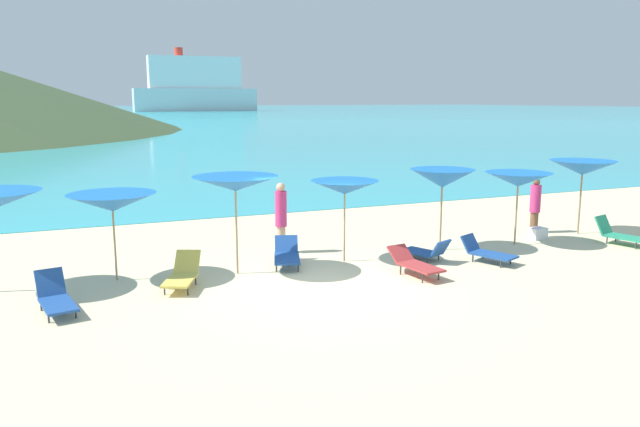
# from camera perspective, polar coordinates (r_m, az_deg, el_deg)

# --- Properties ---
(ground_plane) EXTENTS (50.00, 100.00, 0.30)m
(ground_plane) POSITION_cam_1_polar(r_m,az_deg,el_deg) (23.11, -9.39, -0.25)
(ground_plane) COLOR beige
(ocean_water) EXTENTS (650.00, 440.00, 0.02)m
(ocean_water) POSITION_cam_1_polar(r_m,az_deg,el_deg) (241.09, -21.75, 8.82)
(ocean_water) COLOR #2DADBC
(ocean_water) RESTS_ON ground_plane
(umbrella_2) EXTENTS (2.00, 2.00, 2.04)m
(umbrella_2) POSITION_cam_1_polar(r_m,az_deg,el_deg) (14.66, -18.79, 0.98)
(umbrella_2) COLOR #9E7F59
(umbrella_2) RESTS_ON ground_plane
(umbrella_3) EXTENTS (2.06, 2.06, 2.36)m
(umbrella_3) POSITION_cam_1_polar(r_m,az_deg,el_deg) (14.50, -7.89, 2.76)
(umbrella_3) COLOR #9E7F59
(umbrella_3) RESTS_ON ground_plane
(umbrella_4) EXTENTS (1.73, 1.73, 2.11)m
(umbrella_4) POSITION_cam_1_polar(r_m,az_deg,el_deg) (15.55, 2.32, 2.43)
(umbrella_4) COLOR #9E7F59
(umbrella_4) RESTS_ON ground_plane
(umbrella_5) EXTENTS (1.83, 1.83, 2.26)m
(umbrella_5) POSITION_cam_1_polar(r_m,az_deg,el_deg) (17.08, 11.33, 3.21)
(umbrella_5) COLOR #9E7F59
(umbrella_5) RESTS_ON ground_plane
(umbrella_6) EXTENTS (1.90, 1.90, 2.10)m
(umbrella_6) POSITION_cam_1_polar(r_m,az_deg,el_deg) (18.25, 17.98, 3.02)
(umbrella_6) COLOR #9E7F59
(umbrella_6) RESTS_ON ground_plane
(umbrella_7) EXTENTS (2.03, 2.03, 2.29)m
(umbrella_7) POSITION_cam_1_polar(r_m,az_deg,el_deg) (20.50, 23.27, 3.92)
(umbrella_7) COLOR #9E7F59
(umbrella_7) RESTS_ON ground_plane
(lounge_chair_1) EXTENTS (1.03, 1.57, 0.66)m
(lounge_chair_1) POSITION_cam_1_polar(r_m,az_deg,el_deg) (15.43, -3.11, -3.82)
(lounge_chair_1) COLOR #1E478C
(lounge_chair_1) RESTS_ON ground_plane
(lounge_chair_2) EXTENTS (0.98, 1.58, 0.76)m
(lounge_chair_2) POSITION_cam_1_polar(r_m,az_deg,el_deg) (19.72, 26.14, -1.69)
(lounge_chair_2) COLOR #268C66
(lounge_chair_2) RESTS_ON ground_plane
(lounge_chair_3) EXTENTS (0.81, 1.55, 0.73)m
(lounge_chair_3) POSITION_cam_1_polar(r_m,az_deg,el_deg) (13.22, -23.41, -7.18)
(lounge_chair_3) COLOR #1E478C
(lounge_chair_3) RESTS_ON ground_plane
(lounge_chair_4) EXTENTS (0.77, 1.62, 0.60)m
(lounge_chair_4) POSITION_cam_1_polar(r_m,az_deg,el_deg) (14.76, 8.80, -4.58)
(lounge_chair_4) COLOR #A53333
(lounge_chair_4) RESTS_ON ground_plane
(lounge_chair_5) EXTENTS (1.07, 1.51, 0.64)m
(lounge_chair_5) POSITION_cam_1_polar(r_m,az_deg,el_deg) (16.36, 15.26, -3.44)
(lounge_chair_5) COLOR #1E478C
(lounge_chair_5) RESTS_ON ground_plane
(lounge_chair_6) EXTENTS (1.05, 1.40, 0.62)m
(lounge_chair_6) POSITION_cam_1_polar(r_m,az_deg,el_deg) (16.16, 9.86, -3.46)
(lounge_chair_6) COLOR #1E478C
(lounge_chair_6) RESTS_ON ground_plane
(lounge_chair_7) EXTENTS (1.13, 1.59, 0.70)m
(lounge_chair_7) POSITION_cam_1_polar(r_m,az_deg,el_deg) (14.03, -12.70, -5.50)
(lounge_chair_7) COLOR #D8BF4C
(lounge_chair_7) RESTS_ON ground_plane
(beachgoer_0) EXTENTS (0.32, 0.32, 1.93)m
(beachgoer_0) POSITION_cam_1_polar(r_m,az_deg,el_deg) (16.60, -3.66, -0.17)
(beachgoer_0) COLOR #DBAA84
(beachgoer_0) RESTS_ON ground_plane
(beachgoer_1) EXTENTS (0.33, 0.33, 1.71)m
(beachgoer_1) POSITION_cam_1_polar(r_m,az_deg,el_deg) (20.29, 19.40, 0.83)
(beachgoer_1) COLOR brown
(beachgoer_1) RESTS_ON ground_plane
(cooler_box) EXTENTS (0.53, 0.40, 0.34)m
(cooler_box) POSITION_cam_1_polar(r_m,az_deg,el_deg) (19.52, 19.59, -1.75)
(cooler_box) COLOR white
(cooler_box) RESTS_ON ground_plane
(cruise_ship) EXTENTS (44.97, 9.52, 22.85)m
(cruise_ship) POSITION_cam_1_polar(r_m,az_deg,el_deg) (236.11, -11.54, 11.46)
(cruise_ship) COLOR silver
(cruise_ship) RESTS_ON ocean_water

